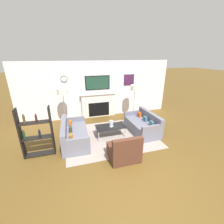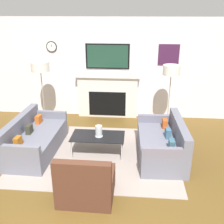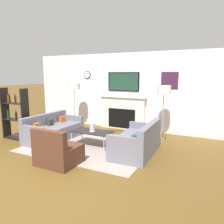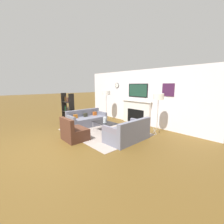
# 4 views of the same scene
# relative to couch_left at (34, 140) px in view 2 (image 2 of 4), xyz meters

# --- Properties ---
(fireplace_wall) EXTENTS (7.45, 0.28, 2.70)m
(fireplace_wall) POSITION_rel_couch_left_xyz_m (1.36, 2.23, 0.94)
(fireplace_wall) COLOR silver
(fireplace_wall) RESTS_ON ground_plane
(area_rug) EXTENTS (3.32, 2.63, 0.01)m
(area_rug) POSITION_rel_couch_left_xyz_m (1.36, -0.00, -0.27)
(area_rug) COLOR gray
(area_rug) RESTS_ON ground_plane
(couch_left) EXTENTS (0.90, 1.84, 0.76)m
(couch_left) POSITION_rel_couch_left_xyz_m (0.00, 0.00, 0.00)
(couch_left) COLOR slate
(couch_left) RESTS_ON ground_plane
(couch_right) EXTENTS (0.93, 1.65, 0.80)m
(couch_right) POSITION_rel_couch_left_xyz_m (2.71, 0.00, 0.02)
(couch_right) COLOR slate
(couch_right) RESTS_ON ground_plane
(armchair) EXTENTS (0.88, 0.76, 0.83)m
(armchair) POSITION_rel_couch_left_xyz_m (1.37, -1.40, 0.00)
(armchair) COLOR #4F2D1F
(armchair) RESTS_ON ground_plane
(coffee_table) EXTENTS (1.11, 0.60, 0.41)m
(coffee_table) POSITION_rel_couch_left_xyz_m (1.37, 0.04, 0.11)
(coffee_table) COLOR black
(coffee_table) RESTS_ON ground_plane
(hurricane_candle) EXTENTS (0.16, 0.16, 0.24)m
(hurricane_candle) POSITION_rel_couch_left_xyz_m (1.39, 0.02, 0.24)
(hurricane_candle) COLOR silver
(hurricane_candle) RESTS_ON coffee_table
(floor_lamp_left) EXTENTS (0.45, 0.45, 1.67)m
(floor_lamp_left) POSITION_rel_couch_left_xyz_m (-0.26, 1.47, 1.25)
(floor_lamp_left) COLOR #9E998E
(floor_lamp_left) RESTS_ON ground_plane
(floor_lamp_right) EXTENTS (0.41, 0.41, 1.64)m
(floor_lamp_right) POSITION_rel_couch_left_xyz_m (2.97, 1.47, 1.22)
(floor_lamp_right) COLOR #9E998E
(floor_lamp_right) RESTS_ON ground_plane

